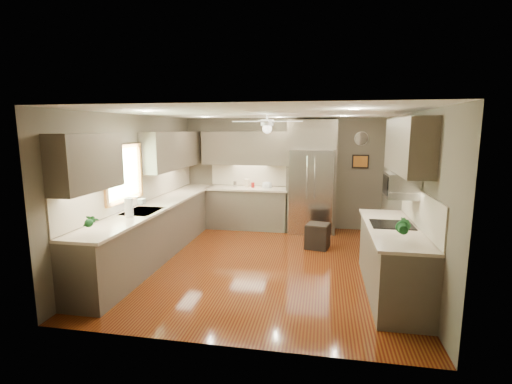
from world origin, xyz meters
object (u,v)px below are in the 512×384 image
(refrigerator, at_px, (311,179))
(microwave, at_px, (401,185))
(stool, at_px, (318,236))
(canister_c, at_px, (247,183))
(soap_bottle, at_px, (143,201))
(bowl, at_px, (267,187))
(paper_towel, at_px, (129,208))
(potted_plant_left, at_px, (89,221))
(canister_b, at_px, (235,184))
(canister_d, at_px, (253,185))
(potted_plant_right, at_px, (404,227))

(refrigerator, distance_m, microwave, 3.03)
(microwave, relative_size, stool, 1.12)
(canister_c, relative_size, soap_bottle, 0.95)
(bowl, relative_size, microwave, 0.42)
(canister_c, xyz_separation_m, microwave, (2.78, -2.81, 0.45))
(refrigerator, relative_size, microwave, 4.45)
(stool, bearing_deg, paper_towel, -145.82)
(refrigerator, bearing_deg, paper_towel, -130.52)
(refrigerator, bearing_deg, microwave, -63.91)
(bowl, bearing_deg, potted_plant_left, -112.05)
(potted_plant_left, xyz_separation_m, paper_towel, (0.01, 0.96, -0.03))
(refrigerator, bearing_deg, potted_plant_left, -123.22)
(canister_b, relative_size, potted_plant_left, 0.41)
(refrigerator, xyz_separation_m, stool, (0.18, -1.16, -0.95))
(canister_c, relative_size, bowl, 0.85)
(canister_d, xyz_separation_m, potted_plant_right, (2.53, -3.70, 0.12))
(potted_plant_left, bearing_deg, bowl, 67.95)
(potted_plant_right, xyz_separation_m, refrigerator, (-1.21, 3.63, 0.07))
(refrigerator, distance_m, paper_towel, 4.04)
(canister_b, xyz_separation_m, stool, (1.91, -1.22, -0.77))
(bowl, height_order, refrigerator, refrigerator)
(canister_d, bearing_deg, canister_c, 168.69)
(canister_c, relative_size, potted_plant_right, 0.55)
(potted_plant_right, bearing_deg, refrigerator, 108.47)
(bowl, bearing_deg, canister_d, 174.72)
(potted_plant_right, distance_m, bowl, 4.28)
(stool, bearing_deg, microwave, -53.46)
(canister_c, bearing_deg, soap_bottle, -118.12)
(canister_d, bearing_deg, potted_plant_right, -55.65)
(potted_plant_left, distance_m, paper_towel, 0.96)
(potted_plant_right, relative_size, paper_towel, 1.13)
(canister_c, xyz_separation_m, refrigerator, (1.46, -0.10, 0.16))
(canister_c, xyz_separation_m, bowl, (0.47, -0.06, -0.06))
(canister_d, relative_size, paper_towel, 0.37)
(paper_towel, bearing_deg, potted_plant_left, -90.83)
(soap_bottle, relative_size, bowl, 0.90)
(canister_b, distance_m, potted_plant_left, 4.18)
(canister_b, bearing_deg, refrigerator, -1.73)
(canister_d, height_order, potted_plant_left, potted_plant_left)
(microwave, distance_m, stool, 2.29)
(canister_c, relative_size, canister_d, 1.67)
(potted_plant_left, bearing_deg, paper_towel, 89.17)
(potted_plant_right, bearing_deg, canister_b, 128.61)
(potted_plant_left, bearing_deg, canister_c, 74.02)
(bowl, xyz_separation_m, stool, (1.17, -1.21, -0.73))
(canister_b, xyz_separation_m, canister_d, (0.41, 0.02, -0.01))
(bowl, height_order, microwave, microwave)
(canister_b, xyz_separation_m, potted_plant_right, (2.94, -3.68, 0.11))
(canister_c, bearing_deg, refrigerator, -3.90)
(microwave, xyz_separation_m, stool, (-1.14, 1.54, -1.24))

